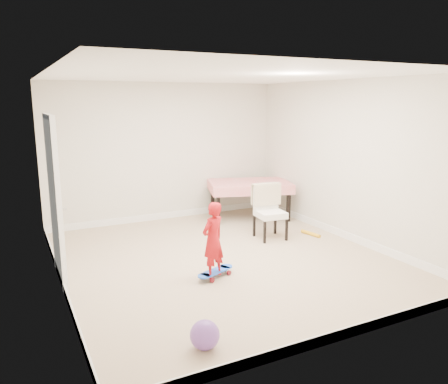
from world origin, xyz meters
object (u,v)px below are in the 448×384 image
child (213,242)px  balloon (205,335)px  dining_table (249,200)px  dining_chair (271,212)px  skateboard (215,274)px

child → balloon: size_ratio=3.53×
dining_table → dining_chair: dining_chair is taller
dining_chair → child: size_ratio=0.92×
dining_chair → skateboard: dining_chair is taller
dining_chair → balloon: bearing=-127.0°
dining_chair → child: (-1.58, -1.11, 0.04)m
balloon → child: bearing=62.0°
dining_chair → skateboard: size_ratio=1.52×
skateboard → child: size_ratio=0.60×
dining_chair → balloon: size_ratio=3.24×
child → skateboard: bearing=-166.7°
child → dining_chair: bearing=-169.9°
dining_table → balloon: 4.70m
dining_table → dining_chair: 1.36m
dining_chair → skateboard: 1.91m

